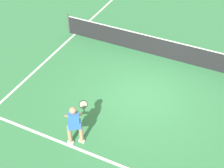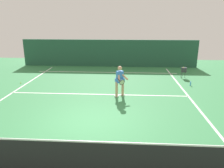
# 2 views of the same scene
# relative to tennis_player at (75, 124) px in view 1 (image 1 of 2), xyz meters

# --- Properties ---
(ground_plane) EXTENTS (27.56, 27.56, 0.00)m
(ground_plane) POSITION_rel_tennis_player_xyz_m (1.11, 2.97, -0.85)
(ground_plane) COLOR #38844C
(service_line_marking) EXTENTS (9.14, 0.10, 0.01)m
(service_line_marking) POSITION_rel_tennis_player_xyz_m (1.11, -0.24, -0.84)
(service_line_marking) COLOR white
(service_line_marking) RESTS_ON ground
(sideline_left_marking) EXTENTS (0.10, 19.20, 0.01)m
(sideline_left_marking) POSITION_rel_tennis_player_xyz_m (-3.45, 2.97, -0.84)
(sideline_left_marking) COLOR white
(sideline_left_marking) RESTS_ON ground
(court_net) EXTENTS (9.82, 0.08, 0.99)m
(court_net) POSITION_rel_tennis_player_xyz_m (1.11, 5.73, -0.39)
(court_net) COLOR #4C4C51
(court_net) RESTS_ON ground
(tennis_player) EXTENTS (0.69, 1.14, 1.55)m
(tennis_player) POSITION_rel_tennis_player_xyz_m (0.00, 0.00, 0.00)
(tennis_player) COLOR tan
(tennis_player) RESTS_ON ground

